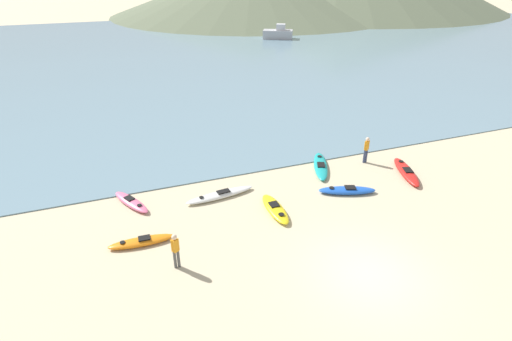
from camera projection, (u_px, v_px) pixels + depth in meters
The scene contains 13 objects.
ground_plane at pixel (368, 273), 15.07m from camera, with size 400.00×400.00×0.00m, color #C6B793.
bay_water at pixel (170, 52), 51.63m from camera, with size 160.00×70.00×0.06m, color slate.
kayak_on_sand_0 at pixel (321, 166), 22.67m from camera, with size 2.12×3.44×0.33m.
kayak_on_sand_1 at pixel (220, 195), 19.86m from camera, with size 3.63×1.07×0.32m.
kayak_on_sand_2 at pixel (141, 241), 16.56m from camera, with size 2.70×0.75×0.31m.
kayak_on_sand_3 at pixel (406, 172), 22.00m from camera, with size 1.84×3.42×0.38m.
kayak_on_sand_4 at pixel (275, 209), 18.72m from camera, with size 0.81×2.69×0.35m.
kayak_on_sand_5 at pixel (347, 190), 20.22m from camera, with size 2.97×1.66×0.36m.
kayak_on_sand_6 at pixel (131, 202), 19.27m from camera, with size 1.77×2.71×0.33m.
person_near_foreground at pixel (176, 249), 14.97m from camera, with size 0.31×0.26×1.53m.
person_near_waterline at pixel (366, 148), 22.96m from camera, with size 0.32×0.28×1.59m.
moored_boat_1 at pixel (278, 33), 60.32m from camera, with size 4.84×3.85×2.11m.
moored_boat_2 at pixel (321, 20), 75.80m from camera, with size 4.49×2.08×1.69m.
Camera 1 is at (-8.01, -9.33, 10.44)m, focal length 28.00 mm.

